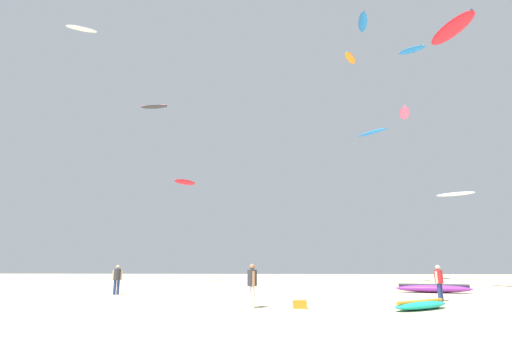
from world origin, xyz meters
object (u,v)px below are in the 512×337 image
person_midground (439,280)px  kite_grounded_near (421,305)px  kite_aloft_1 (185,182)px  kite_aloft_3 (372,132)px  kite_aloft_2 (452,29)px  kite_aloft_4 (404,113)px  kite_aloft_9 (82,29)px  kite_aloft_5 (350,58)px  cooler_box (300,304)px  kite_aloft_8 (412,50)px  kite_grounded_mid (434,289)px  person_foreground (252,282)px  kite_aloft_6 (363,22)px  kite_aloft_7 (154,107)px  person_left (117,277)px  kite_aloft_0 (455,194)px

person_midground → kite_grounded_near: bearing=-75.2°
kite_aloft_1 → kite_aloft_3: bearing=-27.8°
kite_aloft_2 → kite_aloft_3: size_ratio=1.46×
kite_aloft_4 → kite_aloft_9: bearing=-169.7°
kite_aloft_5 → person_midground: bearing=-79.5°
cooler_box → kite_aloft_8: (13.60, 21.06, 23.71)m
person_midground → kite_grounded_mid: size_ratio=0.37×
person_foreground → kite_aloft_5: bearing=-139.5°
kite_grounded_near → kite_aloft_6: bearing=80.7°
kite_aloft_6 → kite_aloft_7: (-21.17, 2.60, -7.30)m
cooler_box → person_left: bearing=147.5°
cooler_box → kite_aloft_7: (-13.46, 19.82, 17.38)m
person_left → kite_aloft_0: kite_aloft_0 is taller
person_midground → cooler_box: person_midground is taller
kite_grounded_near → kite_grounded_mid: (4.10, 9.56, 0.08)m
person_midground → kite_aloft_5: bearing=146.7°
kite_aloft_7 → kite_grounded_mid: bearing=-25.1°
person_left → kite_grounded_near: (15.45, -6.95, -0.82)m
kite_aloft_8 → kite_aloft_7: bearing=-177.4°
kite_grounded_near → cooler_box: (-4.86, 0.22, -0.02)m
kite_aloft_7 → person_foreground: bearing=-59.9°
kite_grounded_mid → kite_aloft_5: kite_aloft_5 is taller
kite_aloft_7 → cooler_box: bearing=-55.8°
person_left → kite_aloft_3: kite_aloft_3 is taller
person_left → kite_aloft_9: kite_aloft_9 is taller
kite_aloft_1 → kite_aloft_5: 27.75m
person_left → kite_aloft_2: bearing=80.7°
person_foreground → cooler_box: person_foreground is taller
kite_aloft_3 → kite_aloft_2: bearing=-73.8°
kite_aloft_9 → kite_aloft_5: bearing=-14.8°
cooler_box → kite_aloft_4: size_ratio=0.13×
person_foreground → person_midground: bearing=-179.0°
kite_aloft_1 → kite_aloft_8: bearing=-23.4°
person_foreground → person_left: bearing=-57.6°
kite_grounded_mid → kite_aloft_5: (-3.61, 3.38, 18.23)m
kite_grounded_near → kite_aloft_7: bearing=132.4°
kite_grounded_near → kite_aloft_9: kite_aloft_9 is taller
person_midground → kite_aloft_8: kite_aloft_8 is taller
kite_grounded_mid → kite_aloft_9: 42.50m
person_left → kite_aloft_1: bearing=169.6°
person_midground → kite_aloft_6: (0.64, 13.83, 23.82)m
person_foreground → person_midground: size_ratio=1.03×
kite_grounded_near → kite_grounded_mid: 10.40m
kite_aloft_9 → kite_aloft_6: bearing=-5.3°
kite_aloft_2 → person_left: bearing=-173.5°
kite_aloft_8 → kite_grounded_near: bearing=-112.3°
kite_grounded_near → kite_aloft_0: (13.80, 26.62, 9.04)m
kite_aloft_8 → kite_aloft_9: size_ratio=0.82×
kite_aloft_7 → kite_aloft_8: 27.82m
kite_aloft_4 → kite_aloft_8: (-0.49, -5.57, 4.94)m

